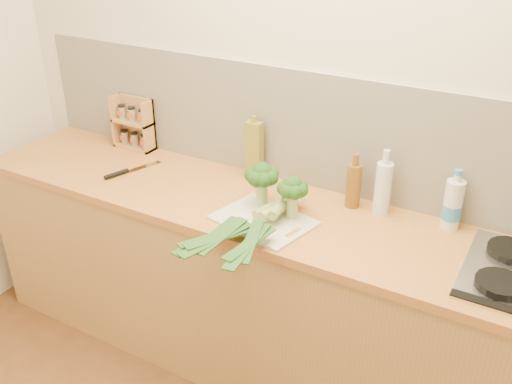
% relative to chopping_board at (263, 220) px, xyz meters
% --- Properties ---
extents(room_shell, '(3.50, 3.50, 3.50)m').
position_rel_chopping_board_xyz_m(room_shell, '(0.06, 0.41, 0.26)').
color(room_shell, beige).
rests_on(room_shell, ground).
extents(counter, '(3.20, 0.62, 0.90)m').
position_rel_chopping_board_xyz_m(counter, '(0.06, 0.12, -0.46)').
color(counter, '#A87F46').
rests_on(counter, ground).
extents(chopping_board, '(0.44, 0.37, 0.01)m').
position_rel_chopping_board_xyz_m(chopping_board, '(0.00, 0.00, 0.00)').
color(chopping_board, beige).
rests_on(chopping_board, counter).
extents(broccoli_left, '(0.15, 0.15, 0.20)m').
position_rel_chopping_board_xyz_m(broccoli_left, '(-0.07, 0.10, 0.14)').
color(broccoli_left, '#9FB368').
rests_on(broccoli_left, chopping_board).
extents(broccoli_right, '(0.13, 0.13, 0.19)m').
position_rel_chopping_board_xyz_m(broccoli_right, '(0.10, 0.07, 0.14)').
color(broccoli_right, '#9FB368').
rests_on(broccoli_right, chopping_board).
extents(leek_front, '(0.23, 0.70, 0.04)m').
position_rel_chopping_board_xyz_m(leek_front, '(-0.02, -0.01, 0.03)').
color(leek_front, white).
rests_on(leek_front, chopping_board).
extents(leek_mid, '(0.24, 0.66, 0.04)m').
position_rel_chopping_board_xyz_m(leek_mid, '(0.02, -0.06, 0.05)').
color(leek_mid, white).
rests_on(leek_mid, chopping_board).
extents(leek_back, '(0.13, 0.66, 0.04)m').
position_rel_chopping_board_xyz_m(leek_back, '(0.07, -0.06, 0.06)').
color(leek_back, white).
rests_on(leek_back, chopping_board).
extents(chefs_knife, '(0.12, 0.31, 0.02)m').
position_rel_chopping_board_xyz_m(chefs_knife, '(-0.82, 0.06, 0.00)').
color(chefs_knife, silver).
rests_on(chefs_knife, counter).
extents(spice_rack, '(0.23, 0.09, 0.28)m').
position_rel_chopping_board_xyz_m(spice_rack, '(-0.99, 0.36, 0.11)').
color(spice_rack, tan).
rests_on(spice_rack, counter).
extents(oil_tin, '(0.08, 0.05, 0.31)m').
position_rel_chopping_board_xyz_m(oil_tin, '(-0.25, 0.35, 0.14)').
color(oil_tin, olive).
rests_on(oil_tin, counter).
extents(glass_bottle, '(0.07, 0.07, 0.29)m').
position_rel_chopping_board_xyz_m(glass_bottle, '(0.40, 0.32, 0.11)').
color(glass_bottle, silver).
rests_on(glass_bottle, counter).
extents(amber_bottle, '(0.06, 0.06, 0.25)m').
position_rel_chopping_board_xyz_m(amber_bottle, '(0.27, 0.31, 0.10)').
color(amber_bottle, brown).
rests_on(amber_bottle, counter).
extents(water_bottle, '(0.08, 0.08, 0.24)m').
position_rel_chopping_board_xyz_m(water_bottle, '(0.68, 0.34, 0.09)').
color(water_bottle, silver).
rests_on(water_bottle, counter).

